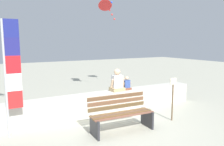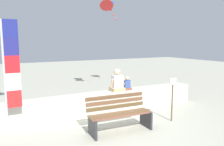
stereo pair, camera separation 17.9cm
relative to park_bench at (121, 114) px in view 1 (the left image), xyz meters
name	(u,v)px [view 1 (the left image)]	position (x,y,z in m)	size (l,w,h in m)	color
ground_plane	(117,122)	(0.20, 0.51, -0.42)	(40.00, 40.00, 0.00)	#ADAC99
seawall_ledge	(102,103)	(0.20, 1.45, -0.09)	(6.98, 0.51, 0.66)	beige
park_bench	(121,114)	(0.00, 0.00, 0.00)	(1.65, 0.70, 0.88)	brown
person_adult	(117,82)	(0.75, 1.44, 0.53)	(0.47, 0.35, 0.72)	tan
person_child	(127,85)	(1.12, 1.44, 0.42)	(0.30, 0.22, 0.45)	brown
flag_banner	(10,71)	(-2.41, 0.93, 1.17)	(0.37, 0.05, 2.75)	#B7B7BC
kite_red	(105,1)	(1.52, 3.73, 3.48)	(0.82, 0.94, 1.15)	red
sign_post	(173,95)	(1.65, -0.12, 0.32)	(0.24, 0.04, 1.23)	brown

